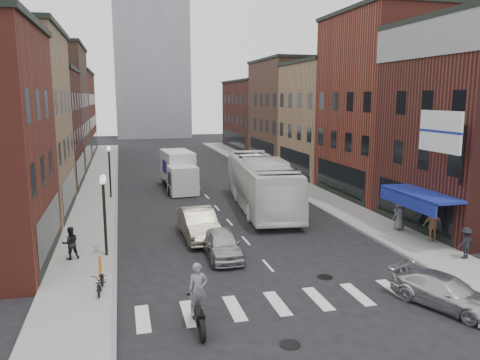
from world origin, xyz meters
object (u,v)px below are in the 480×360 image
Objects in this scene: ped_left_solo at (70,243)px; streetlamp_near at (104,200)px; curb_car at (445,292)px; ped_right_c at (399,214)px; streetlamp_far at (109,162)px; parked_bicycle at (101,282)px; sedan_left_near at (222,244)px; sedan_left_far at (199,224)px; motorcycle_rider at (198,299)px; box_truck at (179,171)px; transit_bus at (261,183)px; ped_right_a at (465,243)px; ped_right_b at (433,225)px; bike_rack at (100,267)px; billboard_sign at (442,133)px.

streetlamp_near is at bearing 170.30° from ped_left_solo.
curb_car is 10.10m from ped_right_c.
ped_left_solo is at bearing -96.59° from streetlamp_far.
curb_car reaches higher than parked_bicycle.
streetlamp_near is 1.00× the size of sedan_left_near.
sedan_left_far is 11.71m from ped_right_c.
box_truck is at bearing 84.96° from motorcycle_rider.
parked_bicycle is at bearing 93.96° from ped_left_solo.
transit_bus reaches higher than ped_right_a.
ped_right_b is at bearing 24.91° from motorcycle_rider.
transit_bus is 7.22× the size of ped_right_b.
sedan_left_near is at bearing 11.23° from ped_right_b.
streetlamp_far reaches higher than transit_bus.
sedan_left_near reaches higher than bike_rack.
streetlamp_far is 1.00× the size of sedan_left_near.
bike_rack is 14.15m from curb_car.
sedan_left_near is at bearing -70.08° from streetlamp_far.
curb_car is (12.54, -22.86, -2.31)m from streetlamp_far.
parked_bicycle is 1.07× the size of ped_right_a.
ped_right_b is at bearing -63.24° from box_truck.
billboard_sign is 0.90× the size of sedan_left_near.
curb_car is 2.52× the size of parked_bicycle.
ped_right_b is (1.01, 1.43, -5.07)m from billboard_sign.
ped_right_b reaches higher than curb_car.
ped_right_b is (17.10, 2.49, 0.48)m from parked_bicycle.
ped_left_solo is at bearing 125.35° from curb_car.
ped_right_a is 2.71m from ped_right_b.
ped_right_a is 0.84× the size of ped_right_c.
ped_left_solo is (-12.06, -8.29, -0.89)m from transit_bus.
transit_bus is 8.58× the size of ped_right_a.
bike_rack is 20.07m from box_truck.
curb_car is at bearing -2.79° from motorcycle_rider.
streetlamp_near is at bearing -14.04° from ped_right_c.
streetlamp_far is (0.00, 14.00, 0.00)m from streetlamp_near.
billboard_sign is 2.01× the size of ped_right_c.
billboard_sign is 0.89× the size of curb_car.
parked_bicycle is 17.37m from ped_right_c.
transit_bus is 14.67m from ped_left_solo.
sedan_left_near is at bearing -94.99° from box_truck.
sedan_left_near reaches higher than parked_bicycle.
sedan_left_near is at bearing 168.20° from billboard_sign.
sedan_left_far is (5.16, 4.81, 0.28)m from bike_rack.
ped_right_c is (11.58, -1.71, 0.24)m from sedan_left_far.
ped_right_a is at bearing -66.99° from box_truck.
curb_car is at bearing -46.22° from sedan_left_near.
ped_right_a is (4.27, 4.09, 0.32)m from curb_car.
ped_left_solo is at bearing 119.47° from bike_rack.
streetlamp_far reaches higher than bike_rack.
streetlamp_near is at bearing 167.65° from billboard_sign.
streetlamp_near is 0.31× the size of transit_bus.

